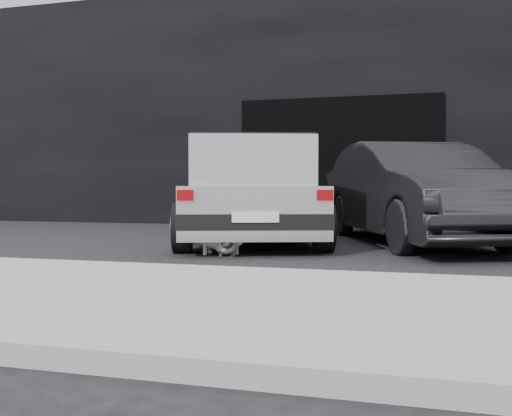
% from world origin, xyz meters
% --- Properties ---
extents(ground, '(80.00, 80.00, 0.00)m').
position_xyz_m(ground, '(0.00, 0.00, 0.00)').
color(ground, black).
rests_on(ground, ground).
extents(building_facade, '(34.00, 4.00, 5.00)m').
position_xyz_m(building_facade, '(1.00, 6.00, 2.50)').
color(building_facade, black).
rests_on(building_facade, ground).
extents(garage_opening, '(4.00, 0.10, 2.60)m').
position_xyz_m(garage_opening, '(1.00, 3.99, 1.30)').
color(garage_opening, black).
rests_on(garage_opening, ground).
extents(curb, '(18.00, 0.25, 0.12)m').
position_xyz_m(curb, '(1.00, -2.60, 0.06)').
color(curb, gray).
rests_on(curb, ground).
extents(sidewalk, '(18.00, 2.20, 0.11)m').
position_xyz_m(sidewalk, '(1.00, -3.80, 0.06)').
color(sidewalk, gray).
rests_on(sidewalk, ground).
extents(silver_hatchback, '(2.89, 4.36, 1.48)m').
position_xyz_m(silver_hatchback, '(0.04, 0.75, 0.81)').
color(silver_hatchback, silver).
rests_on(silver_hatchback, ground).
extents(second_car, '(3.02, 4.68, 1.46)m').
position_xyz_m(second_car, '(2.38, 1.09, 0.73)').
color(second_car, black).
rests_on(second_car, ground).
extents(cat_siamese, '(0.43, 0.69, 0.26)m').
position_xyz_m(cat_siamese, '(0.19, -0.89, 0.12)').
color(cat_siamese, beige).
rests_on(cat_siamese, ground).
extents(cat_white, '(0.88, 0.33, 0.41)m').
position_xyz_m(cat_white, '(0.15, -0.84, 0.20)').
color(cat_white, white).
rests_on(cat_white, ground).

